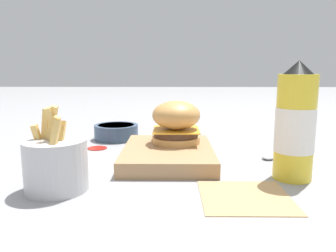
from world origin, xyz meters
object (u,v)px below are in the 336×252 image
Objects in this scene: spoon at (271,155)px; serving_board at (168,154)px; burger at (176,122)px; ketchup_bottle at (295,126)px; side_bowl at (116,131)px; fries_basket at (56,164)px.

serving_board is at bearing -50.59° from spoon.
burger is 0.51× the size of ketchup_bottle.
burger reaches higher than spoon.
ketchup_bottle reaches higher than spoon.
ketchup_bottle is 0.55m from side_bowl.
side_bowl reaches higher than serving_board.
fries_basket reaches higher than side_bowl.
serving_board is at bearing -145.57° from side_bowl.
spoon is (0.16, -0.01, -0.10)m from ketchup_bottle.
ketchup_bottle is (-0.17, -0.23, 0.02)m from burger.
spoon is (-0.01, -0.23, -0.08)m from burger.
fries_basket is 1.15× the size of side_bowl.
side_bowl is 0.46m from spoon.
serving_board is 1.80× the size of fries_basket.
ketchup_bottle reaches higher than fries_basket.
serving_board is 0.29m from ketchup_bottle.
fries_basket is 0.50m from spoon.
serving_board is at bearing 63.21° from ketchup_bottle.
burger reaches higher than side_bowl.
ketchup_bottle reaches higher than serving_board.
serving_board is 1.92× the size of spoon.
spoon is at bearing -115.86° from side_bowl.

